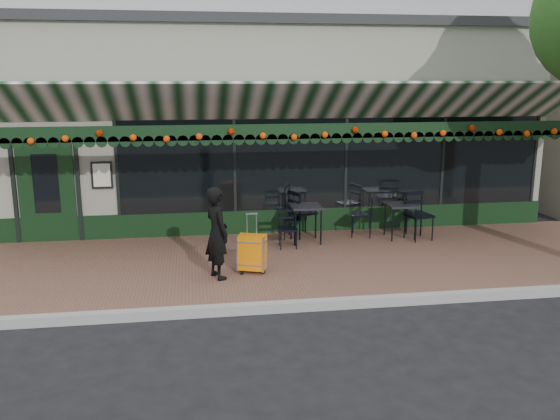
{
  "coord_description": "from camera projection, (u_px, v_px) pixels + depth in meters",
  "views": [
    {
      "loc": [
        -1.9,
        -8.33,
        3.46
      ],
      "look_at": [
        -0.39,
        1.6,
        1.18
      ],
      "focal_mm": 38.0,
      "sensor_mm": 36.0,
      "label": 1
    }
  ],
  "objects": [
    {
      "name": "chair_a_left",
      "position": [
        362.0,
        215.0,
        12.46
      ],
      "size": [
        0.58,
        0.58,
        0.91
      ],
      "primitive_type": null,
      "rotation": [
        0.0,
        0.0,
        -1.89
      ],
      "color": "black",
      "rests_on": "sidewalk"
    },
    {
      "name": "woman",
      "position": [
        217.0,
        233.0,
        9.8
      ],
      "size": [
        0.57,
        0.67,
        1.55
      ],
      "primitive_type": "imported",
      "rotation": [
        0.0,
        0.0,
        1.99
      ],
      "color": "black",
      "rests_on": "sidewalk"
    },
    {
      "name": "ground",
      "position": [
        321.0,
        307.0,
        9.08
      ],
      "size": [
        80.0,
        80.0,
        0.0
      ],
      "primitive_type": "plane",
      "color": "black",
      "rests_on": "ground"
    },
    {
      "name": "chair_a_front",
      "position": [
        419.0,
        216.0,
        12.19
      ],
      "size": [
        0.6,
        0.6,
        0.99
      ],
      "primitive_type": null,
      "rotation": [
        0.0,
        0.0,
        0.23
      ],
      "color": "black",
      "rests_on": "sidewalk"
    },
    {
      "name": "curb",
      "position": [
        322.0,
        304.0,
        8.98
      ],
      "size": [
        18.0,
        0.16,
        0.15
      ],
      "primitive_type": "cube",
      "color": "#9E9E99",
      "rests_on": "ground"
    },
    {
      "name": "cafe_table_a",
      "position": [
        400.0,
        207.0,
        12.27
      ],
      "size": [
        0.59,
        0.59,
        0.72
      ],
      "color": "black",
      "rests_on": "sidewalk"
    },
    {
      "name": "restaurant_building",
      "position": [
        260.0,
        121.0,
        16.13
      ],
      "size": [
        12.0,
        9.6,
        4.5
      ],
      "color": "gray",
      "rests_on": "ground"
    },
    {
      "name": "chair_b_front",
      "position": [
        288.0,
        229.0,
        11.62
      ],
      "size": [
        0.39,
        0.39,
        0.75
      ],
      "primitive_type": null,
      "rotation": [
        0.0,
        0.0,
        -0.04
      ],
      "color": "black",
      "rests_on": "sidewalk"
    },
    {
      "name": "chair_a_right",
      "position": [
        414.0,
        213.0,
        12.88
      ],
      "size": [
        0.52,
        0.52,
        0.8
      ],
      "primitive_type": null,
      "rotation": [
        0.0,
        0.0,
        1.19
      ],
      "color": "black",
      "rests_on": "sidewalk"
    },
    {
      "name": "sidewalk",
      "position": [
        298.0,
        263.0,
        10.99
      ],
      "size": [
        18.0,
        4.0,
        0.15
      ],
      "primitive_type": "cube",
      "color": "brown",
      "rests_on": "ground"
    },
    {
      "name": "suitcase",
      "position": [
        252.0,
        253.0,
        10.14
      ],
      "size": [
        0.51,
        0.39,
        1.04
      ],
      "rotation": [
        0.0,
        0.0,
        -0.35
      ],
      "color": "orange",
      "rests_on": "sidewalk"
    },
    {
      "name": "cafe_table_b",
      "position": [
        306.0,
        209.0,
        11.94
      ],
      "size": [
        0.62,
        0.62,
        0.77
      ],
      "color": "black",
      "rests_on": "sidewalk"
    },
    {
      "name": "chair_b_left",
      "position": [
        292.0,
        220.0,
        12.31
      ],
      "size": [
        0.45,
        0.45,
        0.78
      ],
      "primitive_type": null,
      "rotation": [
        0.0,
        0.0,
        -1.73
      ],
      "color": "black",
      "rests_on": "sidewalk"
    },
    {
      "name": "chair_b_right",
      "position": [
        303.0,
        213.0,
        12.45
      ],
      "size": [
        0.65,
        0.65,
        1.0
      ],
      "primitive_type": null,
      "rotation": [
        0.0,
        0.0,
        1.96
      ],
      "color": "black",
      "rests_on": "sidewalk"
    }
  ]
}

